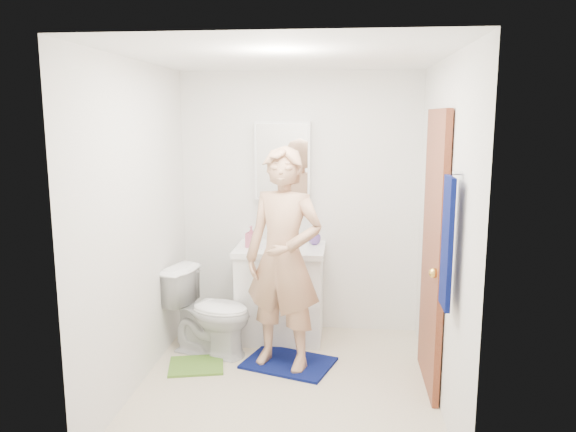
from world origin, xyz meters
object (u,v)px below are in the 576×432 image
Objects in this scene: man at (284,259)px; towel at (447,243)px; toilet at (210,311)px; toothbrush_cup at (315,240)px; vanity_cabinet at (280,295)px; medicine_cabinet at (283,161)px; soap_dispenser at (251,236)px.

towel is at bearing -20.23° from man.
toothbrush_cup reaches higher than toilet.
towel is 2.23m from toilet.
medicine_cabinet is (0.00, 0.22, 1.20)m from vanity_cabinet.
vanity_cabinet is 4.17× the size of soap_dispenser.
medicine_cabinet is at bearing 161.47° from toothbrush_cup.
towel is 0.46× the size of man.
soap_dispenser is at bearing -172.42° from vanity_cabinet.
medicine_cabinet is 6.27× the size of toothbrush_cup.
towel reaches higher than vanity_cabinet.
soap_dispenser is (-0.25, -0.26, -0.65)m from medicine_cabinet.
toothbrush_cup is (0.55, 0.16, -0.05)m from soap_dispenser.
man is at bearing -80.93° from vanity_cabinet.
towel is at bearing -55.39° from medicine_cabinet.
vanity_cabinet is 1.22m from medicine_cabinet.
vanity_cabinet is 0.60m from soap_dispenser.
toothbrush_cup is at bearing 93.29° from man.
vanity_cabinet is 7.16× the size of toothbrush_cup.
towel is (1.18, -1.71, -0.35)m from medicine_cabinet.
vanity_cabinet is 0.59m from toothbrush_cup.
soap_dispenser reaches higher than toilet.
man is (0.65, -0.21, 0.53)m from toilet.
soap_dispenser is (0.30, 0.36, 0.58)m from toilet.
toothbrush_cup is at bearing 15.93° from soap_dispenser.
vanity_cabinet is at bearing 128.47° from towel.
vanity_cabinet is at bearing 117.76° from man.
soap_dispenser is 0.11× the size of man.
soap_dispenser is at bearing -23.16° from toilet.
towel is 2.06m from soap_dispenser.
medicine_cabinet is 2.11m from towel.
soap_dispenser is at bearing 140.08° from man.
toilet is (-0.55, -0.62, -1.23)m from medicine_cabinet.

